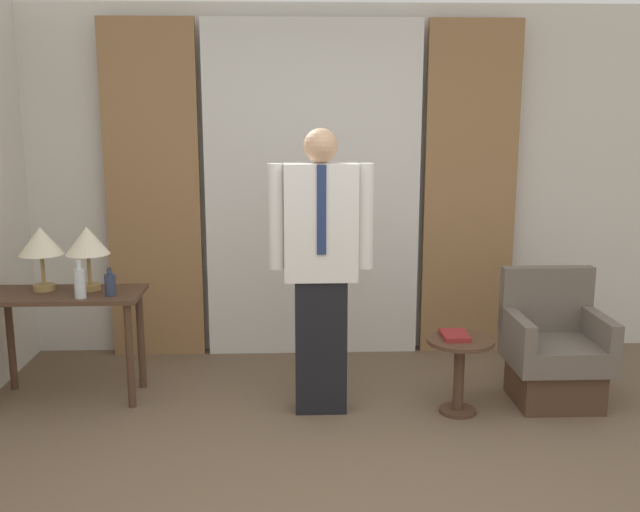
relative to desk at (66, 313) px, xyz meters
name	(u,v)px	position (x,y,z in m)	size (l,w,h in m)	color
wall_back	(312,183)	(1.66, 1.01, 0.75)	(10.00, 0.06, 2.70)	silver
curtain_sheer_center	(313,192)	(1.66, 0.88, 0.69)	(1.65, 0.06, 2.58)	white
curtain_drape_left	(153,193)	(0.44, 0.88, 0.69)	(0.71, 0.06, 2.58)	#997047
curtain_drape_right	(470,191)	(2.88, 0.88, 0.69)	(0.71, 0.06, 2.58)	#997047
desk	(66,313)	(0.00, 0.00, 0.00)	(1.01, 0.47, 0.73)	#4C3323
table_lamp_left	(41,243)	(-0.15, 0.07, 0.46)	(0.29, 0.29, 0.43)	#9E7F47
table_lamp_right	(87,243)	(0.15, 0.07, 0.46)	(0.29, 0.29, 0.43)	#9E7F47
bottle_near_edge	(80,283)	(0.15, -0.14, 0.24)	(0.07, 0.07, 0.24)	silver
bottle_by_lamp	(110,284)	(0.32, -0.08, 0.21)	(0.07, 0.07, 0.18)	#2D3851
person	(321,262)	(1.68, -0.27, 0.39)	(0.65, 0.22, 1.80)	black
armchair	(554,353)	(3.23, -0.17, -0.27)	(0.62, 0.57, 0.87)	#4C3323
side_table	(459,362)	(2.56, -0.35, -0.26)	(0.42, 0.42, 0.49)	#4C3323
book	(455,335)	(2.53, -0.32, -0.09)	(0.16, 0.22, 0.03)	maroon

